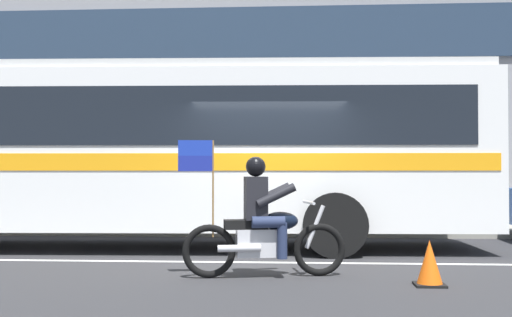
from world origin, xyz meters
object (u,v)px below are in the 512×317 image
(fire_hydrant, at_px, (367,211))
(traffic_cone, at_px, (430,264))
(motorcycle_with_rider, at_px, (263,226))
(transit_bus, at_px, (148,143))

(fire_hydrant, bearing_deg, traffic_cone, -89.38)
(fire_hydrant, bearing_deg, motorcycle_with_rider, -108.17)
(transit_bus, height_order, fire_hydrant, transit_bus)
(motorcycle_with_rider, distance_m, fire_hydrant, 6.29)
(motorcycle_with_rider, distance_m, traffic_cone, 2.14)
(motorcycle_with_rider, xyz_separation_m, fire_hydrant, (1.96, 5.97, -0.15))
(motorcycle_with_rider, relative_size, fire_hydrant, 2.89)
(fire_hydrant, bearing_deg, transit_bus, -146.26)
(transit_bus, relative_size, traffic_cone, 21.99)
(transit_bus, xyz_separation_m, fire_hydrant, (4.22, 2.82, -1.37))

